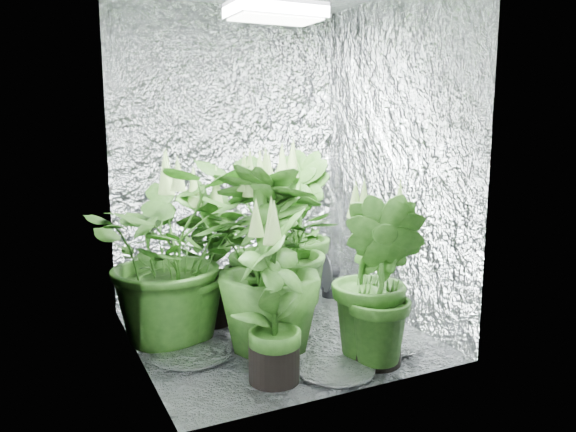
% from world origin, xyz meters
% --- Properties ---
extents(ground, '(1.60, 1.60, 0.00)m').
position_xyz_m(ground, '(0.00, 0.00, 0.00)').
color(ground, silver).
rests_on(ground, ground).
extents(walls, '(1.62, 1.62, 2.00)m').
position_xyz_m(walls, '(0.00, 0.00, 1.00)').
color(walls, silver).
rests_on(walls, ground).
extents(grow_lamp, '(0.50, 0.30, 0.22)m').
position_xyz_m(grow_lamp, '(0.00, 0.00, 1.83)').
color(grow_lamp, gray).
rests_on(grow_lamp, ceiling).
extents(plant_a, '(0.97, 0.97, 1.09)m').
position_xyz_m(plant_a, '(-0.58, 0.13, 0.52)').
color(plant_a, black).
rests_on(plant_a, ground).
extents(plant_b, '(0.65, 0.65, 0.99)m').
position_xyz_m(plant_b, '(-0.29, 0.35, 0.45)').
color(plant_b, black).
rests_on(plant_b, ground).
extents(plant_c, '(0.60, 0.60, 1.12)m').
position_xyz_m(plant_c, '(0.32, 0.43, 0.51)').
color(plant_c, black).
rests_on(plant_c, ground).
extents(plant_d, '(0.80, 0.80, 1.10)m').
position_xyz_m(plant_d, '(-0.14, -0.22, 0.52)').
color(plant_d, black).
rests_on(plant_d, ground).
extents(plant_e, '(0.97, 0.97, 1.09)m').
position_xyz_m(plant_e, '(0.02, 0.10, 0.52)').
color(plant_e, black).
rests_on(plant_e, ground).
extents(plant_f, '(0.59, 0.59, 0.91)m').
position_xyz_m(plant_f, '(-0.26, -0.54, 0.42)').
color(plant_f, black).
rests_on(plant_f, ground).
extents(plant_g, '(0.64, 0.64, 0.98)m').
position_xyz_m(plant_g, '(0.30, -0.58, 0.45)').
color(plant_g, black).
rests_on(plant_g, ground).
extents(circulation_fan, '(0.14, 0.29, 0.33)m').
position_xyz_m(circulation_fan, '(0.62, 0.48, 0.14)').
color(circulation_fan, black).
rests_on(circulation_fan, ground).
extents(plant_label, '(0.05, 0.04, 0.07)m').
position_xyz_m(plant_label, '(0.36, -0.61, 0.30)').
color(plant_label, white).
rests_on(plant_label, plant_g).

